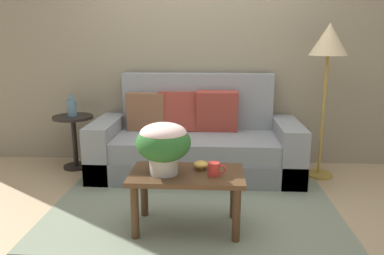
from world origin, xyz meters
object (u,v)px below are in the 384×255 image
at_px(floor_lamp, 328,49).
at_px(snack_bowl, 201,165).
at_px(couch, 195,144).
at_px(coffee_mug, 214,169).
at_px(table_vase, 72,107).
at_px(potted_plant, 163,142).
at_px(coffee_table, 187,183).
at_px(side_table, 74,132).

relative_size(floor_lamp, snack_bowl, 13.28).
bearing_deg(couch, snack_bowl, -84.87).
height_order(coffee_mug, table_vase, table_vase).
xyz_separation_m(couch, snack_bowl, (0.10, -1.16, 0.17)).
xyz_separation_m(couch, potted_plant, (-0.16, -1.27, 0.37)).
height_order(coffee_table, table_vase, table_vase).
relative_size(side_table, coffee_mug, 4.56).
relative_size(couch, coffee_mug, 16.52).
xyz_separation_m(couch, table_vase, (-1.36, 0.07, 0.37)).
distance_m(coffee_table, potted_plant, 0.36).
distance_m(coffee_table, floor_lamp, 2.03).
height_order(side_table, snack_bowl, side_table).
distance_m(floor_lamp, table_vase, 2.75).
relative_size(side_table, potted_plant, 1.49).
bearing_deg(side_table, coffee_table, -44.16).
bearing_deg(side_table, table_vase, -140.86).
bearing_deg(snack_bowl, coffee_mug, -52.31).
bearing_deg(couch, coffee_mug, -80.94).
xyz_separation_m(floor_lamp, snack_bowl, (-1.21, -1.13, -0.84)).
bearing_deg(side_table, floor_lamp, -2.16).
relative_size(coffee_table, coffee_mug, 6.45).
height_order(side_table, floor_lamp, floor_lamp).
distance_m(side_table, coffee_mug, 2.08).
distance_m(coffee_table, side_table, 1.89).
relative_size(couch, potted_plant, 5.40).
bearing_deg(coffee_table, couch, 90.17).
relative_size(coffee_table, floor_lamp, 0.54).
relative_size(snack_bowl, table_vase, 0.50).
xyz_separation_m(coffee_table, potted_plant, (-0.17, -0.03, 0.32)).
relative_size(coffee_table, potted_plant, 2.11).
bearing_deg(floor_lamp, coffee_table, -137.11).
relative_size(coffee_table, side_table, 1.41).
bearing_deg(snack_bowl, table_vase, 139.83).
bearing_deg(coffee_table, floor_lamp, 42.89).
distance_m(coffee_table, snack_bowl, 0.18).
distance_m(couch, coffee_mug, 1.32).
height_order(couch, table_vase, couch).
bearing_deg(coffee_mug, side_table, 138.77).
height_order(potted_plant, table_vase, table_vase).
xyz_separation_m(floor_lamp, table_vase, (-2.67, 0.10, -0.63)).
distance_m(potted_plant, coffee_mug, 0.42).
bearing_deg(coffee_table, coffee_mug, -13.46).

